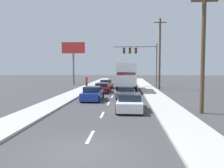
# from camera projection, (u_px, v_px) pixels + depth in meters

# --- Properties ---
(ground_plane) EXTENTS (140.00, 140.00, 0.00)m
(ground_plane) POSITION_uv_depth(u_px,v_px,m) (116.00, 90.00, 33.66)
(ground_plane) COLOR #3D3D3F
(sidewalk_right) EXTENTS (2.37, 80.00, 0.14)m
(sidewalk_right) POSITION_uv_depth(u_px,v_px,m) (152.00, 93.00, 28.36)
(sidewalk_right) COLOR #B2AFA8
(sidewalk_right) RESTS_ON ground_plane
(sidewalk_left) EXTENTS (2.37, 80.00, 0.14)m
(sidewalk_left) POSITION_uv_depth(u_px,v_px,m) (76.00, 93.00, 28.99)
(sidewalk_left) COLOR #B2AFA8
(sidewalk_left) RESTS_ON ground_plane
(lane_markings) EXTENTS (0.14, 57.00, 0.01)m
(lane_markings) POSITION_uv_depth(u_px,v_px,m) (116.00, 90.00, 33.00)
(lane_markings) COLOR silver
(lane_markings) RESTS_ON ground_plane
(car_orange) EXTENTS (1.97, 4.20, 1.32)m
(car_orange) POSITION_uv_depth(u_px,v_px,m) (106.00, 84.00, 36.14)
(car_orange) COLOR orange
(car_orange) RESTS_ON ground_plane
(car_maroon) EXTENTS (1.96, 4.72, 1.23)m
(car_maroon) POSITION_uv_depth(u_px,v_px,m) (103.00, 88.00, 29.95)
(car_maroon) COLOR maroon
(car_maroon) RESTS_ON ground_plane
(car_blue) EXTENTS (1.90, 4.10, 1.35)m
(car_blue) POSITION_uv_depth(u_px,v_px,m) (93.00, 94.00, 22.57)
(car_blue) COLOR #1E389E
(car_blue) RESTS_ON ground_plane
(box_truck) EXTENTS (2.80, 8.87, 3.74)m
(box_truck) POSITION_uv_depth(u_px,v_px,m) (127.00, 75.00, 31.72)
(box_truck) COLOR white
(box_truck) RESTS_ON ground_plane
(car_gray) EXTENTS (2.09, 4.33, 1.18)m
(car_gray) POSITION_uv_depth(u_px,v_px,m) (126.00, 93.00, 24.63)
(car_gray) COLOR slate
(car_gray) RESTS_ON ground_plane
(car_white) EXTENTS (1.96, 4.58, 1.25)m
(car_white) POSITION_uv_depth(u_px,v_px,m) (130.00, 102.00, 17.33)
(car_white) COLOR white
(car_white) RESTS_ON ground_plane
(traffic_signal_mast) EXTENTS (7.27, 0.69, 7.30)m
(traffic_signal_mast) POSITION_uv_depth(u_px,v_px,m) (137.00, 54.00, 39.00)
(traffic_signal_mast) COLOR #595B56
(traffic_signal_mast) RESTS_ON ground_plane
(utility_pole_near) EXTENTS (1.80, 0.28, 8.26)m
(utility_pole_near) POSITION_uv_depth(u_px,v_px,m) (203.00, 52.00, 15.82)
(utility_pole_near) COLOR brown
(utility_pole_near) RESTS_ON ground_plane
(utility_pole_mid) EXTENTS (1.80, 0.28, 10.37)m
(utility_pole_mid) POSITION_uv_depth(u_px,v_px,m) (160.00, 53.00, 34.00)
(utility_pole_mid) COLOR brown
(utility_pole_mid) RESTS_ON ground_plane
(roadside_billboard) EXTENTS (4.40, 0.36, 8.02)m
(roadside_billboard) POSITION_uv_depth(u_px,v_px,m) (73.00, 54.00, 43.80)
(roadside_billboard) COLOR slate
(roadside_billboard) RESTS_ON ground_plane
(pedestrian_near_corner) EXTENTS (0.38, 0.38, 1.82)m
(pedestrian_near_corner) POSITION_uv_depth(u_px,v_px,m) (86.00, 82.00, 35.57)
(pedestrian_near_corner) COLOR #1E233F
(pedestrian_near_corner) RESTS_ON sidewalk_left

